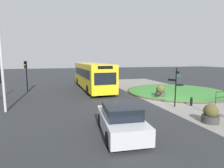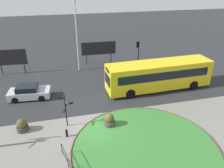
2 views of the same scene
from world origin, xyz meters
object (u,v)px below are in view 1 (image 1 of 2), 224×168
at_px(signpost_directional, 176,84).
at_px(lamppost_tall, 0,41).
at_px(bus_yellow, 92,75).
at_px(planter_kerbside, 160,92).
at_px(planter_near_signpost, 210,115).
at_px(car_near_lane, 121,120).
at_px(traffic_light_near, 26,69).
at_px(bollard_foreground, 191,101).

bearing_deg(signpost_directional, lamppost_tall, 79.30).
height_order(bus_yellow, planter_kerbside, bus_yellow).
relative_size(planter_near_signpost, planter_kerbside, 0.94).
bearing_deg(planter_near_signpost, car_near_lane, 89.08).
bearing_deg(traffic_light_near, car_near_lane, 29.23).
bearing_deg(planter_near_signpost, lamppost_tall, 63.66).
distance_m(bus_yellow, lamppost_tall, 11.11).
relative_size(signpost_directional, bollard_foreground, 4.28).
bearing_deg(car_near_lane, bollard_foreground, -59.17).
relative_size(signpost_directional, car_near_lane, 0.70).
height_order(planter_near_signpost, planter_kerbside, planter_kerbside).
bearing_deg(traffic_light_near, bus_yellow, 93.80).
height_order(bollard_foreground, planter_near_signpost, planter_near_signpost).
distance_m(bollard_foreground, car_near_lane, 7.61).
height_order(bollard_foreground, lamppost_tall, lamppost_tall).
bearing_deg(planter_kerbside, traffic_light_near, 61.16).
distance_m(bollard_foreground, planter_kerbside, 3.50).
xyz_separation_m(bollard_foreground, lamppost_tall, (2.34, 13.10, 4.30)).
distance_m(lamppost_tall, planter_kerbside, 13.27).
distance_m(lamppost_tall, planter_near_signpost, 13.51).
xyz_separation_m(bus_yellow, lamppost_tall, (-7.75, 7.36, 3.02)).
xyz_separation_m(car_near_lane, lamppost_tall, (5.62, 6.25, 3.98)).
height_order(signpost_directional, lamppost_tall, lamppost_tall).
xyz_separation_m(bus_yellow, planter_near_signpost, (-13.45, -4.15, -1.16)).
height_order(bus_yellow, traffic_light_near, traffic_light_near).
relative_size(bollard_foreground, traffic_light_near, 0.20).
distance_m(traffic_light_near, planter_near_signpost, 17.81).
distance_m(bus_yellow, planter_near_signpost, 14.12).
bearing_deg(signpost_directional, planter_kerbside, -13.60).
bearing_deg(lamppost_tall, traffic_light_near, -1.45).
height_order(lamppost_tall, planter_near_signpost, lamppost_tall).
xyz_separation_m(traffic_light_near, planter_kerbside, (-6.81, -12.36, -1.94)).
bearing_deg(planter_near_signpost, bus_yellow, 17.15).
bearing_deg(signpost_directional, car_near_lane, 121.66).
height_order(bollard_foreground, car_near_lane, car_near_lane).
xyz_separation_m(traffic_light_near, lamppost_tall, (-7.92, 0.20, 2.20)).
bearing_deg(planter_near_signpost, signpost_directional, -3.95).
bearing_deg(lamppost_tall, bollard_foreground, -100.13).
height_order(signpost_directional, traffic_light_near, traffic_light_near).
relative_size(car_near_lane, planter_near_signpost, 3.89).
distance_m(bollard_foreground, lamppost_tall, 13.99).
distance_m(signpost_directional, traffic_light_near, 15.39).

